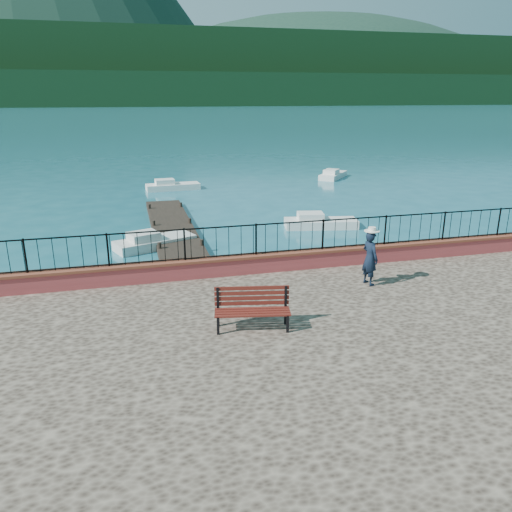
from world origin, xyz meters
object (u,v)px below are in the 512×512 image
boat_4 (173,184)px  person (370,258)px  boat_1 (321,220)px  park_bench (252,317)px  boat_0 (155,239)px  boat_5 (333,173)px

boat_4 → person: bearing=-85.5°
boat_1 → boat_4: (-6.31, 12.63, 0.00)m
park_bench → boat_4: park_bench is taller
park_bench → person: bearing=37.1°
person → boat_1: 11.24m
boat_0 → boat_5: size_ratio=0.98×
person → boat_5: person is taller
person → boat_4: person is taller
boat_1 → boat_5: 16.09m
boat_0 → boat_1: (8.47, 1.43, 0.00)m
park_bench → boat_4: 25.41m
person → boat_0: size_ratio=0.46×
boat_4 → boat_5: (13.15, 1.93, 0.00)m
boat_0 → park_bench: bearing=-102.5°
person → boat_1: size_ratio=0.44×
park_bench → person: 4.51m
park_bench → boat_0: bearing=109.1°
park_bench → person: size_ratio=1.16×
park_bench → boat_1: bearing=72.7°
boat_1 → boat_4: same height
park_bench → person: person is taller
park_bench → boat_0: 11.49m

